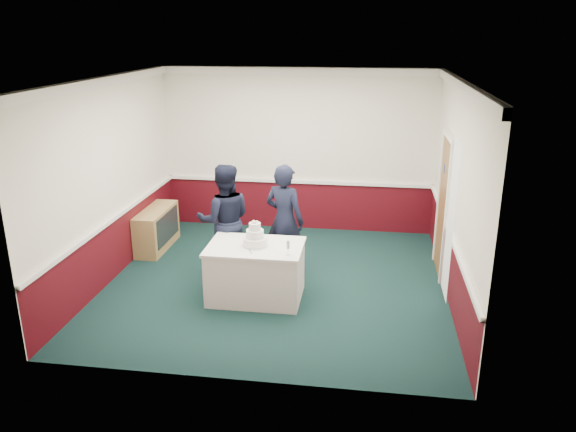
# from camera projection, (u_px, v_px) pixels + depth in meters

# --- Properties ---
(ground) EXTENTS (5.00, 5.00, 0.00)m
(ground) POSITION_uv_depth(u_px,v_px,m) (276.00, 282.00, 8.46)
(ground) COLOR #132E2D
(ground) RESTS_ON ground
(room_shell) EXTENTS (5.00, 5.00, 3.00)m
(room_shell) POSITION_uv_depth(u_px,v_px,m) (287.00, 146.00, 8.40)
(room_shell) COLOR silver
(room_shell) RESTS_ON ground
(sideboard) EXTENTS (0.41, 1.20, 0.70)m
(sideboard) POSITION_uv_depth(u_px,v_px,m) (157.00, 229.00, 9.70)
(sideboard) COLOR #9C7D4B
(sideboard) RESTS_ON ground
(cake_table) EXTENTS (1.32, 0.92, 0.79)m
(cake_table) POSITION_uv_depth(u_px,v_px,m) (256.00, 271.00, 7.87)
(cake_table) COLOR white
(cake_table) RESTS_ON ground
(wedding_cake) EXTENTS (0.35, 0.35, 0.36)m
(wedding_cake) POSITION_uv_depth(u_px,v_px,m) (255.00, 238.00, 7.71)
(wedding_cake) COLOR white
(wedding_cake) RESTS_ON cake_table
(cake_knife) EXTENTS (0.10, 0.21, 0.00)m
(cake_knife) POSITION_uv_depth(u_px,v_px,m) (250.00, 251.00, 7.57)
(cake_knife) COLOR silver
(cake_knife) RESTS_ON cake_table
(champagne_flute) EXTENTS (0.05, 0.05, 0.21)m
(champagne_flute) POSITION_uv_depth(u_px,v_px,m) (288.00, 246.00, 7.38)
(champagne_flute) COLOR silver
(champagne_flute) RESTS_ON cake_table
(person_man) EXTENTS (0.99, 0.86, 1.75)m
(person_man) POSITION_uv_depth(u_px,v_px,m) (225.00, 220.00, 8.51)
(person_man) COLOR black
(person_man) RESTS_ON ground
(person_woman) EXTENTS (0.75, 0.62, 1.75)m
(person_woman) POSITION_uv_depth(u_px,v_px,m) (285.00, 220.00, 8.51)
(person_woman) COLOR black
(person_woman) RESTS_ON ground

